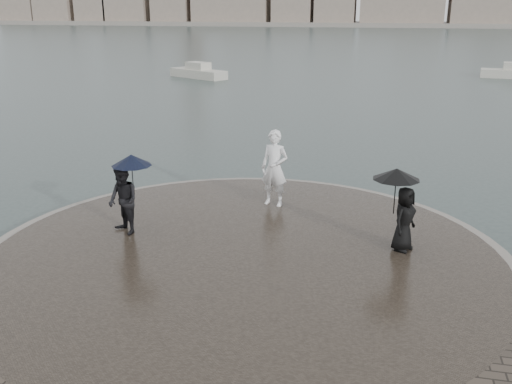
# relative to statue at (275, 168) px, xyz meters

# --- Properties ---
(ground) EXTENTS (400.00, 400.00, 0.00)m
(ground) POSITION_rel_statue_xyz_m (-0.04, -7.02, -1.46)
(ground) COLOR #2B3835
(ground) RESTS_ON ground
(kerb_ring) EXTENTS (12.50, 12.50, 0.32)m
(kerb_ring) POSITION_rel_statue_xyz_m (-0.04, -3.52, -1.30)
(kerb_ring) COLOR gray
(kerb_ring) RESTS_ON ground
(quay_tip) EXTENTS (11.90, 11.90, 0.36)m
(quay_tip) POSITION_rel_statue_xyz_m (-0.04, -3.52, -1.27)
(quay_tip) COLOR #2D261E
(quay_tip) RESTS_ON ground
(statue) EXTENTS (0.90, 0.70, 2.19)m
(statue) POSITION_rel_statue_xyz_m (0.00, 0.00, 0.00)
(statue) COLOR white
(statue) RESTS_ON quay_tip
(visitor_left) EXTENTS (1.28, 1.11, 2.04)m
(visitor_left) POSITION_rel_statue_xyz_m (-3.22, -2.93, 0.00)
(visitor_left) COLOR black
(visitor_left) RESTS_ON quay_tip
(visitor_right) EXTENTS (1.19, 1.10, 1.95)m
(visitor_right) POSITION_rel_statue_xyz_m (3.46, -2.45, 0.05)
(visitor_right) COLOR black
(visitor_right) RESTS_ON quay_tip
(far_skyline) EXTENTS (260.00, 20.00, 37.00)m
(far_skyline) POSITION_rel_statue_xyz_m (-6.33, 153.69, 4.15)
(far_skyline) COLOR gray
(far_skyline) RESTS_ON ground
(boats) EXTENTS (40.18, 9.76, 1.50)m
(boats) POSITION_rel_statue_xyz_m (7.90, 34.66, -1.08)
(boats) COLOR beige
(boats) RESTS_ON ground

